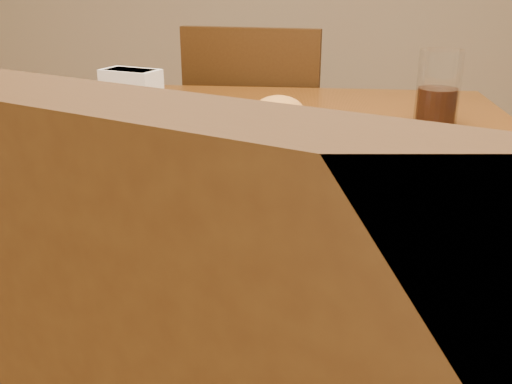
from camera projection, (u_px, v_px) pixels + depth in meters
dining_table at (296, 231)px, 0.93m from camera, size 0.90×1.40×0.75m
chair_far at (260, 161)px, 1.83m from camera, size 0.47×0.47×0.90m
salad_plate at (262, 221)px, 0.65m from camera, size 0.26×0.25×0.07m
bread_plate at (279, 121)px, 1.06m from camera, size 0.16×0.16×0.08m
tomato_bowl at (421, 158)px, 0.89m from camera, size 0.15×0.15×0.05m
drinking_glass at (438, 94)px, 1.15m from camera, size 0.09×0.09×0.15m
napkin_holder at (133, 104)px, 1.03m from camera, size 0.11×0.09×0.13m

